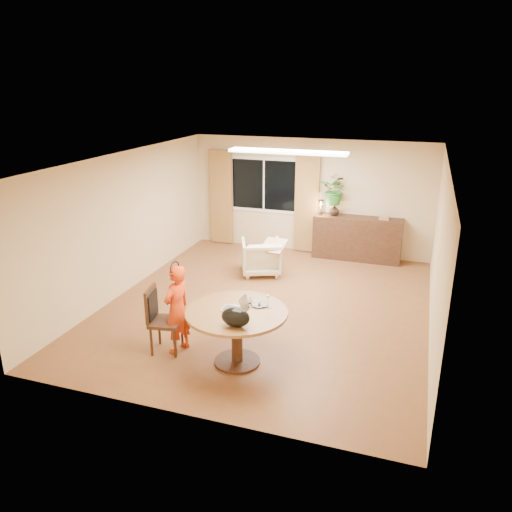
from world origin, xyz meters
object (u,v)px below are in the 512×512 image
at_px(dining_chair, 166,320).
at_px(sideboard, 357,238).
at_px(dining_table, 237,322).
at_px(child, 177,309).
at_px(armchair, 261,257).

xyz_separation_m(dining_chair, sideboard, (2.09, 4.97, -0.02)).
bearing_deg(dining_table, child, 177.04).
xyz_separation_m(child, sideboard, (1.93, 4.90, -0.19)).
bearing_deg(armchair, dining_table, 80.13).
xyz_separation_m(dining_table, sideboard, (0.99, 4.95, -0.15)).
xyz_separation_m(dining_chair, child, (0.16, 0.07, 0.17)).
height_order(dining_chair, armchair, dining_chair).
distance_m(child, armchair, 3.40).
bearing_deg(dining_chair, dining_table, -9.18).
xyz_separation_m(armchair, sideboard, (1.75, 1.52, 0.12)).
height_order(dining_table, dining_chair, dining_chair).
bearing_deg(child, armchair, -167.66).
relative_size(dining_table, sideboard, 0.74).
bearing_deg(armchair, dining_chair, 62.00).
xyz_separation_m(child, armchair, (0.18, 3.38, -0.31)).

